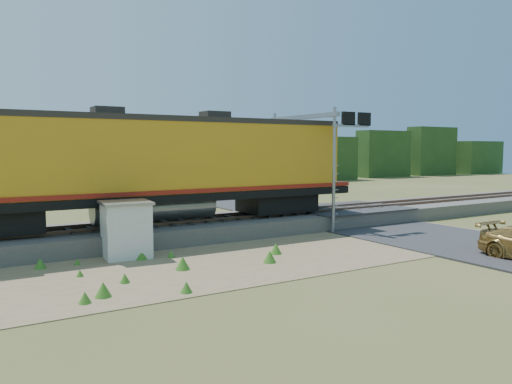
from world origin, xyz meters
TOP-DOWN VIEW (x-y plane):
  - ground at (0.00, 0.00)m, footprint 140.00×140.00m
  - ballast at (0.00, 6.00)m, footprint 70.00×5.00m
  - rails at (0.00, 6.00)m, footprint 70.00×1.54m
  - dirt_shoulder at (-2.00, 0.50)m, footprint 26.00×8.00m
  - road at (7.00, 0.74)m, footprint 7.00×66.00m
  - tree_line_north at (0.00, 38.00)m, footprint 130.00×3.00m
  - weed_clumps at (-3.50, 0.10)m, footprint 15.00×6.20m
  - locomotive at (-5.35, 6.00)m, footprint 21.62×3.30m
  - shed at (-7.36, 3.01)m, footprint 2.10×2.10m
  - signal_gantry at (4.02, 5.35)m, footprint 2.60×6.20m

SIDE VIEW (x-z plane):
  - ground at x=0.00m, z-range 0.00..0.00m
  - weed_clumps at x=-3.50m, z-range -0.28..0.28m
  - dirt_shoulder at x=-2.00m, z-range 0.00..0.03m
  - road at x=7.00m, z-range -0.34..0.52m
  - ballast at x=0.00m, z-range 0.00..0.80m
  - rails at x=0.00m, z-range 0.80..0.96m
  - shed at x=-7.36m, z-range 0.01..2.32m
  - tree_line_north at x=0.00m, z-range -0.18..6.32m
  - locomotive at x=-5.35m, z-range 0.92..6.50m
  - signal_gantry at x=4.02m, z-range 1.68..8.24m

